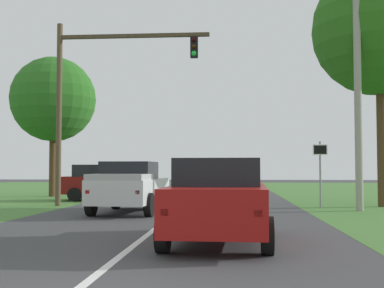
# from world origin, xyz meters

# --- Properties ---
(ground_plane) EXTENTS (120.00, 120.00, 0.00)m
(ground_plane) POSITION_xyz_m (0.00, 9.38, 0.00)
(ground_plane) COLOR #424244
(red_suv_near) EXTENTS (2.34, 4.83, 1.82)m
(red_suv_near) POSITION_xyz_m (1.77, 5.78, 0.97)
(red_suv_near) COLOR #9E1411
(red_suv_near) RESTS_ON ground_plane
(pickup_truck_lead) EXTENTS (2.42, 5.07, 1.86)m
(pickup_truck_lead) POSITION_xyz_m (-1.66, 12.99, 0.96)
(pickup_truck_lead) COLOR silver
(pickup_truck_lead) RESTS_ON ground_plane
(traffic_light) EXTENTS (6.70, 0.40, 7.97)m
(traffic_light) POSITION_xyz_m (-3.82, 16.18, 5.19)
(traffic_light) COLOR brown
(traffic_light) RESTS_ON ground_plane
(keep_moving_sign) EXTENTS (0.60, 0.09, 2.75)m
(keep_moving_sign) POSITION_xyz_m (5.74, 16.24, 1.75)
(keep_moving_sign) COLOR gray
(keep_moving_sign) RESTS_ON ground_plane
(oak_tree_right) EXTENTS (5.71, 5.71, 10.46)m
(oak_tree_right) POSITION_xyz_m (8.39, 16.73, 7.59)
(oak_tree_right) COLOR #4C351E
(oak_tree_right) RESTS_ON ground_plane
(crossing_suv_far) EXTENTS (4.74, 2.30, 1.81)m
(crossing_suv_far) POSITION_xyz_m (-4.28, 20.09, 0.95)
(crossing_suv_far) COLOR maroon
(crossing_suv_far) RESTS_ON ground_plane
(utility_pole_right) EXTENTS (0.28, 0.28, 9.04)m
(utility_pole_right) POSITION_xyz_m (6.88, 14.42, 4.52)
(utility_pole_right) COLOR #9E998E
(utility_pole_right) RESTS_ON ground_plane
(extra_tree_1) EXTENTS (4.92, 4.92, 8.12)m
(extra_tree_1) POSITION_xyz_m (-8.32, 23.38, 5.64)
(extra_tree_1) COLOR #4C351E
(extra_tree_1) RESTS_ON ground_plane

